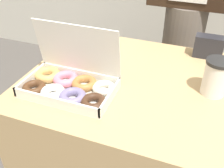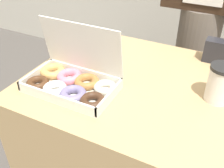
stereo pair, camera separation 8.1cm
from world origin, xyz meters
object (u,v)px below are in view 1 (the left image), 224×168
Objects in this scene: coffee_cup at (216,77)px; donut_box at (69,83)px; napkin_holder at (209,47)px; person_customer at (190,0)px.

donut_box is at bearing -161.08° from coffee_cup.
donut_box is at bearing -135.08° from napkin_holder.
donut_box is 0.92m from person_customer.
person_customer is at bearing 69.40° from donut_box.
napkin_holder is at bearing -69.01° from person_customer.
napkin_holder is (0.47, 0.47, 0.02)m from donut_box.
person_customer reaches higher than napkin_holder.
donut_box is 2.70× the size of coffee_cup.
person_customer reaches higher than coffee_cup.
napkin_holder is (-0.04, 0.29, -0.02)m from coffee_cup.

